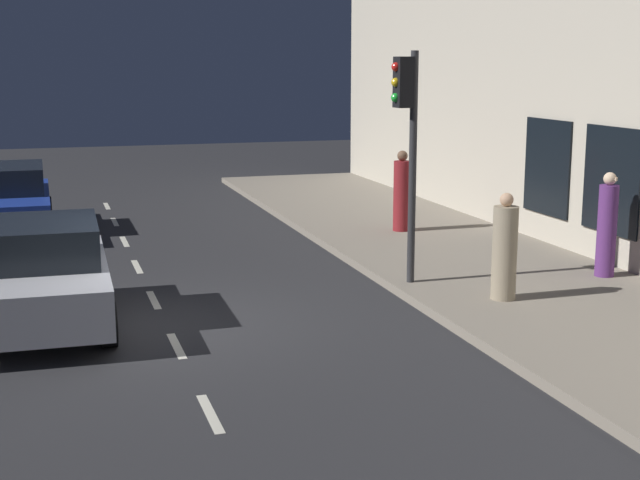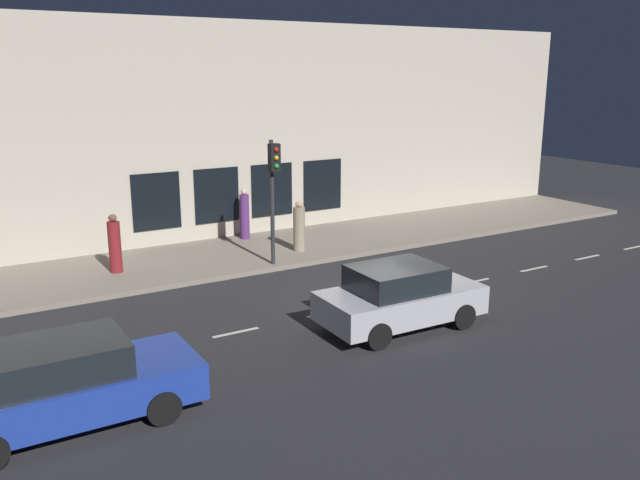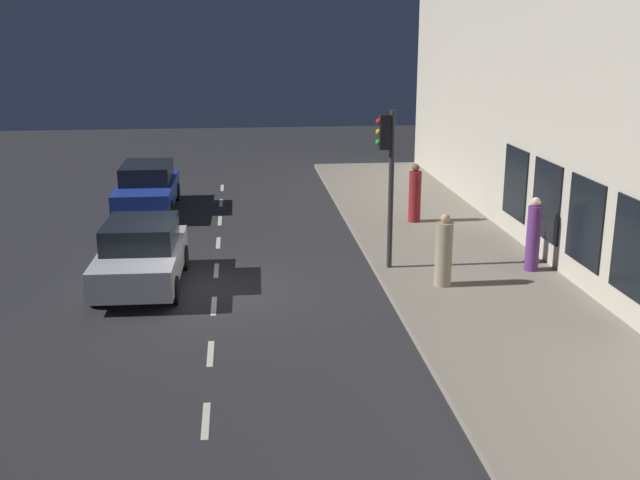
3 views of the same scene
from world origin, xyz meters
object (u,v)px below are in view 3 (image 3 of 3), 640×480
Objects in this scene: parked_car_0 at (147,187)px; parked_car_1 at (141,254)px; traffic_light at (387,159)px; pedestrian_1 at (444,253)px; pedestrian_2 at (415,195)px; pedestrian_0 at (533,236)px.

parked_car_0 is 1.11× the size of parked_car_1.
traffic_light is at bearing -175.22° from parked_car_1.
pedestrian_1 reaches higher than parked_car_1.
pedestrian_2 is (0.71, 6.05, 0.05)m from pedestrian_1.
pedestrian_1 is at bearing 130.70° from parked_car_0.
pedestrian_0 is at bearing 179.79° from parked_car_1.
traffic_light is 2.71m from pedestrian_1.
pedestrian_2 is at bearing -146.49° from parked_car_1.
traffic_light is 2.12× the size of pedestrian_0.
parked_car_1 is 2.19× the size of pedestrian_0.
pedestrian_1 reaches higher than parked_car_0.
pedestrian_2 is at bearing 68.31° from traffic_light.
pedestrian_2 reaches higher than parked_car_0.
pedestrian_0 is at bearing -9.80° from traffic_light.
traffic_light is 0.87× the size of parked_car_0.
pedestrian_1 is at bearing -53.95° from traffic_light.
parked_car_0 is 2.63× the size of pedestrian_1.
pedestrian_0 is 5.47m from pedestrian_2.
pedestrian_2 is (7.80, 4.90, 0.20)m from parked_car_1.
parked_car_0 is 13.17m from pedestrian_0.
pedestrian_2 is at bearing 92.16° from pedestrian_1.
pedestrian_0 is (3.61, -0.62, -1.89)m from traffic_light.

